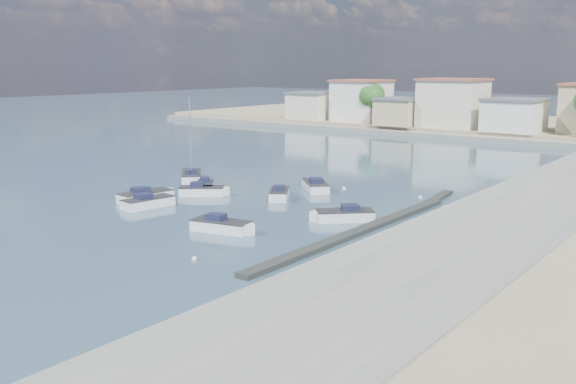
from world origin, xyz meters
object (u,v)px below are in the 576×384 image
object	(u,v)px
motorboat_e	(148,196)
sailboat	(191,176)
motorboat_g	(205,188)
motorboat_c	(315,186)
motorboat_a	(150,202)
motorboat_f	(279,194)
motorboat_d	(341,216)
motorboat_b	(204,191)
motorboat_h	(224,227)

from	to	relation	value
motorboat_e	sailboat	xyz separation A→B (m)	(-4.53, 9.81, 0.04)
motorboat_g	sailboat	bearing A→B (deg)	146.81
motorboat_c	sailboat	distance (m)	14.07
motorboat_g	sailboat	world-z (taller)	sailboat
motorboat_a	motorboat_f	distance (m)	11.73
motorboat_d	sailboat	distance (m)	23.37
motorboat_d	sailboat	size ratio (longest dim) A/B	0.50
motorboat_e	motorboat_a	bearing A→B (deg)	-36.47
motorboat_b	motorboat_g	xyz separation A→B (m)	(-1.29, 1.38, 0.00)
motorboat_e	motorboat_f	bearing A→B (deg)	42.24
motorboat_e	sailboat	distance (m)	10.80
motorboat_a	motorboat_h	bearing A→B (deg)	-11.89
motorboat_e	sailboat	bearing A→B (deg)	114.82
motorboat_g	motorboat_d	bearing A→B (deg)	-6.45
motorboat_c	motorboat_g	xyz separation A→B (m)	(-7.91, -7.27, 0.00)
motorboat_e	motorboat_h	xyz separation A→B (m)	(13.16, -3.99, 0.00)
motorboat_g	motorboat_h	world-z (taller)	same
motorboat_a	motorboat_c	world-z (taller)	same
motorboat_d	motorboat_h	bearing A→B (deg)	-121.48
motorboat_f	sailboat	xyz separation A→B (m)	(-13.38, 1.77, 0.04)
motorboat_a	motorboat_c	xyz separation A→B (m)	(6.79, 15.04, 0.00)
motorboat_c	sailboat	bearing A→B (deg)	-165.46
motorboat_a	motorboat_g	world-z (taller)	same
motorboat_f	sailboat	bearing A→B (deg)	172.46
motorboat_b	motorboat_h	xyz separation A→B (m)	(10.68, -8.67, 0.00)
motorboat_b	motorboat_f	bearing A→B (deg)	27.69
motorboat_c	motorboat_e	xyz separation A→B (m)	(-9.09, -13.34, -0.00)
motorboat_a	sailboat	size ratio (longest dim) A/B	0.57
sailboat	motorboat_b	bearing A→B (deg)	-36.14
motorboat_d	motorboat_h	world-z (taller)	same
motorboat_e	motorboat_g	xyz separation A→B (m)	(1.18, 6.07, 0.00)
motorboat_e	motorboat_b	bearing A→B (deg)	62.19
motorboat_a	motorboat_f	world-z (taller)	same
sailboat	motorboat_f	bearing A→B (deg)	-7.54
motorboat_a	motorboat_b	bearing A→B (deg)	88.46
motorboat_d	motorboat_h	size ratio (longest dim) A/B	0.89
motorboat_b	sailboat	distance (m)	8.68
motorboat_d	motorboat_h	distance (m)	9.54
motorboat_a	sailboat	xyz separation A→B (m)	(-6.84, 11.51, 0.04)
motorboat_f	motorboat_h	xyz separation A→B (m)	(4.31, -12.02, 0.00)
motorboat_f	sailboat	size ratio (longest dim) A/B	0.46
motorboat_c	motorboat_h	distance (m)	17.80
motorboat_c	motorboat_d	bearing A→B (deg)	-45.44
motorboat_e	motorboat_g	world-z (taller)	same
motorboat_d	sailboat	xyz separation A→B (m)	(-22.67, 5.66, 0.04)
motorboat_f	motorboat_g	bearing A→B (deg)	-165.60
motorboat_e	motorboat_f	world-z (taller)	same
motorboat_c	motorboat_g	world-z (taller)	same
motorboat_a	sailboat	distance (m)	13.38
motorboat_b	motorboat_c	world-z (taller)	same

